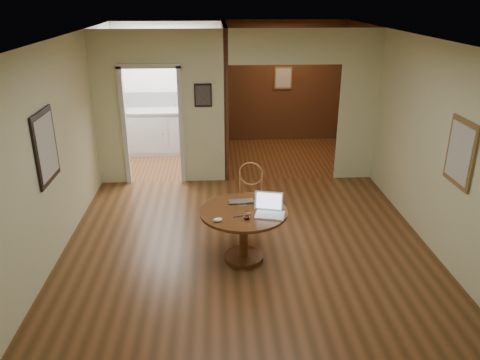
{
  "coord_description": "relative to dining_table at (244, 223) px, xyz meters",
  "views": [
    {
      "loc": [
        -0.4,
        -5.56,
        3.27
      ],
      "look_at": [
        -0.11,
        -0.2,
        1.09
      ],
      "focal_mm": 35.0,
      "sensor_mm": 36.0,
      "label": 1
    }
  ],
  "objects": [
    {
      "name": "floor",
      "position": [
        0.07,
        0.25,
        -0.51
      ],
      "size": [
        5.0,
        5.0,
        0.0
      ],
      "primitive_type": "plane",
      "color": "#492C14",
      "rests_on": "ground"
    },
    {
      "name": "room_shell",
      "position": [
        -0.4,
        3.35,
        0.77
      ],
      "size": [
        5.2,
        7.5,
        5.0
      ],
      "color": "silver",
      "rests_on": "ground"
    },
    {
      "name": "dining_table",
      "position": [
        0.0,
        0.0,
        0.0
      ],
      "size": [
        1.11,
        1.11,
        0.69
      ],
      "rotation": [
        0.0,
        0.0,
        -0.24
      ],
      "color": "brown",
      "rests_on": "ground"
    },
    {
      "name": "chair",
      "position": [
        0.15,
        0.99,
        0.02
      ],
      "size": [
        0.49,
        0.49,
        0.95
      ],
      "rotation": [
        0.0,
        0.0,
        -0.25
      ],
      "color": "#AA6B3C",
      "rests_on": "ground"
    },
    {
      "name": "open_laptop",
      "position": [
        0.32,
        -0.09,
        0.25
      ],
      "size": [
        0.4,
        0.38,
        0.25
      ],
      "rotation": [
        0.0,
        0.0,
        -0.24
      ],
      "color": "white",
      "rests_on": "dining_table"
    },
    {
      "name": "closed_laptop",
      "position": [
        -0.01,
        0.2,
        0.19
      ],
      "size": [
        0.35,
        0.24,
        0.03
      ],
      "primitive_type": "imported",
      "rotation": [
        0.0,
        0.0,
        0.09
      ],
      "color": "#AAABAF",
      "rests_on": "dining_table"
    },
    {
      "name": "mouse",
      "position": [
        -0.33,
        -0.28,
        0.2
      ],
      "size": [
        0.13,
        0.09,
        0.05
      ],
      "primitive_type": "ellipsoid",
      "rotation": [
        0.0,
        0.0,
        0.23
      ],
      "color": "white",
      "rests_on": "dining_table"
    },
    {
      "name": "wine_glass",
      "position": [
        0.03,
        -0.24,
        0.23
      ],
      "size": [
        0.1,
        0.1,
        0.11
      ],
      "primitive_type": null,
      "color": "white",
      "rests_on": "dining_table"
    },
    {
      "name": "pen",
      "position": [
        -0.08,
        -0.17,
        0.18
      ],
      "size": [
        0.13,
        0.05,
        0.01
      ],
      "primitive_type": "cylinder",
      "rotation": [
        0.0,
        1.57,
        0.29
      ],
      "color": "#0B0F52",
      "rests_on": "dining_table"
    },
    {
      "name": "kitchen_cabinet",
      "position": [
        -1.28,
        4.45,
        -0.04
      ],
      "size": [
        2.06,
        0.6,
        0.94
      ],
      "color": "silver",
      "rests_on": "ground"
    },
    {
      "name": "grocery_bag",
      "position": [
        -0.62,
        4.45,
        0.58
      ],
      "size": [
        0.32,
        0.28,
        0.3
      ],
      "primitive_type": "ellipsoid",
      "rotation": [
        0.0,
        0.0,
        -0.06
      ],
      "color": "beige",
      "rests_on": "kitchen_cabinet"
    }
  ]
}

